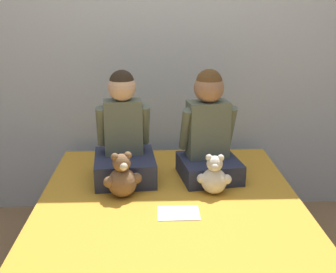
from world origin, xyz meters
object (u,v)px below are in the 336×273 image
(child_on_right, at_px, (209,133))
(teddy_bear_held_by_right_child, at_px, (214,177))
(bed, at_px, (171,256))
(child_on_left, at_px, (124,140))
(sign_card, at_px, (179,214))
(teddy_bear_held_by_left_child, at_px, (122,178))

(child_on_right, xyz_separation_m, teddy_bear_held_by_right_child, (0.01, -0.24, -0.17))
(bed, relative_size, child_on_right, 2.90)
(bed, distance_m, child_on_right, 0.74)
(child_on_right, height_order, teddy_bear_held_by_right_child, child_on_right)
(child_on_left, xyz_separation_m, teddy_bear_held_by_right_child, (0.51, -0.24, -0.14))
(child_on_left, bearing_deg, sign_card, -63.52)
(child_on_right, relative_size, teddy_bear_held_by_left_child, 2.56)
(child_on_right, distance_m, teddy_bear_held_by_right_child, 0.30)
(bed, distance_m, teddy_bear_held_by_left_child, 0.48)
(bed, height_order, teddy_bear_held_by_right_child, teddy_bear_held_by_right_child)
(child_on_left, bearing_deg, bed, -66.81)
(bed, xyz_separation_m, teddy_bear_held_by_right_child, (0.25, 0.23, 0.34))
(teddy_bear_held_by_left_child, bearing_deg, sign_card, -53.81)
(teddy_bear_held_by_left_child, bearing_deg, teddy_bear_held_by_right_child, -15.44)
(bed, xyz_separation_m, child_on_right, (0.24, 0.47, 0.51))
(teddy_bear_held_by_right_child, relative_size, sign_card, 1.09)
(child_on_left, xyz_separation_m, child_on_right, (0.50, 0.00, 0.03))
(bed, distance_m, child_on_left, 0.72)
(teddy_bear_held_by_left_child, relative_size, teddy_bear_held_by_right_child, 1.11)
(sign_card, bearing_deg, teddy_bear_held_by_left_child, 143.79)
(teddy_bear_held_by_left_child, bearing_deg, child_on_right, 10.23)
(sign_card, bearing_deg, teddy_bear_held_by_right_child, 48.11)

